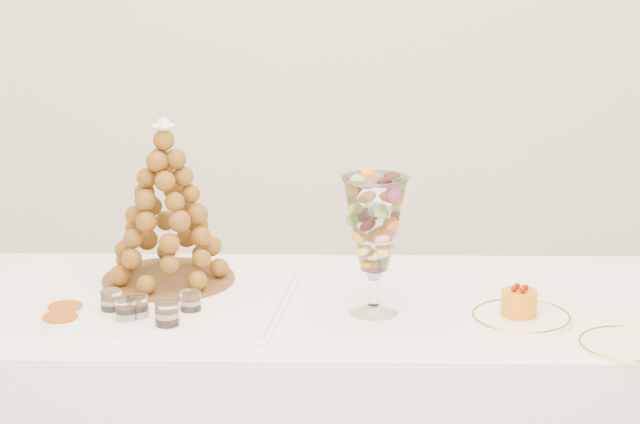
{
  "coord_description": "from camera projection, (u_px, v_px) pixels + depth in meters",
  "views": [
    {
      "loc": [
        0.05,
        -2.76,
        1.78
      ],
      "look_at": [
        0.01,
        0.22,
        0.92
      ],
      "focal_mm": 70.0,
      "sensor_mm": 36.0,
      "label": 1
    }
  ],
  "objects": [
    {
      "name": "verrine_e",
      "position": [
        167.0,
        318.0,
        2.85
      ],
      "size": [
        0.07,
        0.07,
        0.07
      ],
      "primitive_type": "cylinder",
      "rotation": [
        0.0,
        0.0,
        0.3
      ],
      "color": "white",
      "rests_on": "buffet_table"
    },
    {
      "name": "ramekin_back",
      "position": [
        66.0,
        313.0,
        2.95
      ],
      "size": [
        0.09,
        0.09,
        0.03
      ],
      "primitive_type": "cylinder",
      "color": "white",
      "rests_on": "buffet_table"
    },
    {
      "name": "verrine_a",
      "position": [
        112.0,
        304.0,
        2.94
      ],
      "size": [
        0.05,
        0.05,
        0.07
      ],
      "primitive_type": "cylinder",
      "rotation": [
        0.0,
        0.0,
        0.08
      ],
      "color": "white",
      "rests_on": "buffet_table"
    },
    {
      "name": "lace_tray",
      "position": [
        155.0,
        298.0,
        3.06
      ],
      "size": [
        0.68,
        0.55,
        0.02
      ],
      "primitive_type": "cube",
      "rotation": [
        0.0,
        0.0,
        -0.13
      ],
      "color": "white",
      "rests_on": "buffet_table"
    },
    {
      "name": "macaron_vase",
      "position": [
        375.0,
        226.0,
        2.93
      ],
      "size": [
        0.15,
        0.15,
        0.33
      ],
      "color": "white",
      "rests_on": "buffet_table"
    },
    {
      "name": "mousse_cake",
      "position": [
        519.0,
        302.0,
        2.93
      ],
      "size": [
        0.09,
        0.09,
        0.07
      ],
      "color": "orange",
      "rests_on": "cake_plate"
    },
    {
      "name": "spare_plate",
      "position": [
        626.0,
        345.0,
        2.78
      ],
      "size": [
        0.22,
        0.22,
        0.01
      ],
      "primitive_type": "cylinder",
      "color": "white",
      "rests_on": "buffet_table"
    },
    {
      "name": "verrine_c",
      "position": [
        191.0,
        305.0,
        2.94
      ],
      "size": [
        0.06,
        0.06,
        0.07
      ],
      "primitive_type": "cylinder",
      "rotation": [
        0.0,
        0.0,
        0.22
      ],
      "color": "white",
      "rests_on": "buffet_table"
    },
    {
      "name": "cake_plate",
      "position": [
        521.0,
        318.0,
        2.94
      ],
      "size": [
        0.24,
        0.24,
        0.01
      ],
      "primitive_type": "cylinder",
      "color": "white",
      "rests_on": "buffet_table"
    },
    {
      "name": "verrine_b",
      "position": [
        138.0,
        311.0,
        2.9
      ],
      "size": [
        0.06,
        0.06,
        0.07
      ],
      "primitive_type": "cylinder",
      "rotation": [
        0.0,
        0.0,
        0.25
      ],
      "color": "white",
      "rests_on": "buffet_table"
    },
    {
      "name": "verrine_d",
      "position": [
        127.0,
        313.0,
        2.88
      ],
      "size": [
        0.06,
        0.06,
        0.07
      ],
      "primitive_type": "cylinder",
      "rotation": [
        0.0,
        0.0,
        0.28
      ],
      "color": "white",
      "rests_on": "buffet_table"
    },
    {
      "name": "ramekin_front",
      "position": [
        60.0,
        324.0,
        2.88
      ],
      "size": [
        0.09,
        0.09,
        0.03
      ],
      "primitive_type": "cylinder",
      "color": "white",
      "rests_on": "buffet_table"
    },
    {
      "name": "croquembouche",
      "position": [
        166.0,
        203.0,
        3.1
      ],
      "size": [
        0.33,
        0.33,
        0.42
      ],
      "rotation": [
        0.0,
        0.0,
        -0.08
      ],
      "color": "brown",
      "rests_on": "lace_tray"
    }
  ]
}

